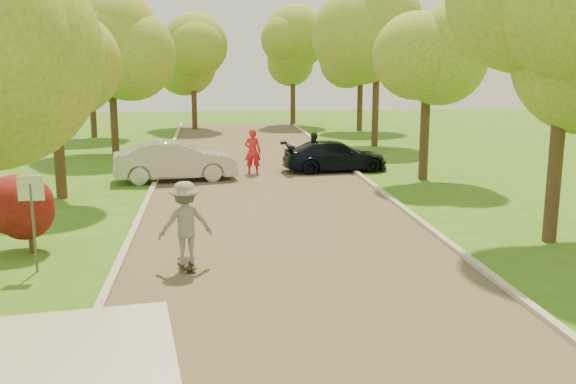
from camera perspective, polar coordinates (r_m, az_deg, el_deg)
name	(u,v)px	position (r m, az deg, el deg)	size (l,w,h in m)	color
ground	(325,333)	(11.34, 3.34, -12.44)	(100.00, 100.00, 0.00)	#306A19
road	(278,220)	(18.85, -0.92, -2.54)	(8.00, 60.00, 0.01)	#4C4438
curb_left	(137,223)	(18.88, -13.26, -2.67)	(0.18, 60.00, 0.12)	#B2AD9E
curb_right	(411,215)	(19.66, 10.91, -1.99)	(0.18, 60.00, 0.12)	#B2AD9E
street_sign	(32,203)	(15.03, -21.82, -0.94)	(0.55, 0.06, 2.17)	#59595E
red_shrub	(29,209)	(16.68, -22.06, -1.43)	(1.70, 1.70, 1.95)	#382619
tree_l_midb	(58,61)	(22.73, -19.75, 10.88)	(4.30, 4.20, 6.62)	#382619
tree_l_far	(114,42)	(32.51, -15.18, 12.73)	(4.92, 4.80, 7.79)	#382619
tree_r_mida	(576,22)	(17.62, 24.22, 13.63)	(5.13, 5.00, 7.95)	#382619
tree_r_midb	(433,53)	(25.62, 12.76, 11.93)	(4.51, 4.40, 7.01)	#382619
tree_r_far	(382,37)	(35.40, 8.32, 13.48)	(5.33, 5.20, 8.34)	#382619
tree_bg_a	(93,48)	(40.78, -16.95, 12.12)	(5.12, 5.00, 7.72)	#382619
tree_bg_b	(364,46)	(43.38, 6.81, 12.77)	(5.12, 5.00, 7.95)	#382619
tree_bg_c	(196,54)	(44.20, -8.18, 12.04)	(4.92, 4.80, 7.33)	#382619
tree_bg_d	(296,50)	(46.59, 0.72, 12.49)	(5.12, 5.00, 7.72)	#382619
silver_sedan	(175,161)	(25.35, -9.98, 2.74)	(1.64, 4.71, 1.55)	#B3B3B8
dark_sedan	(335,156)	(27.24, 4.21, 3.21)	(1.81, 4.45, 1.29)	black
longboard	(187,264)	(14.76, -8.99, -6.33)	(0.48, 1.00, 0.11)	black
skateboarder	(185,223)	(14.49, -9.11, -2.72)	(1.21, 0.70, 1.88)	gray
person_striped	(253,151)	(26.50, -3.16, 3.62)	(0.68, 0.45, 1.87)	red
person_olive	(313,151)	(27.55, 2.24, 3.67)	(0.78, 0.61, 1.61)	#262D1B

